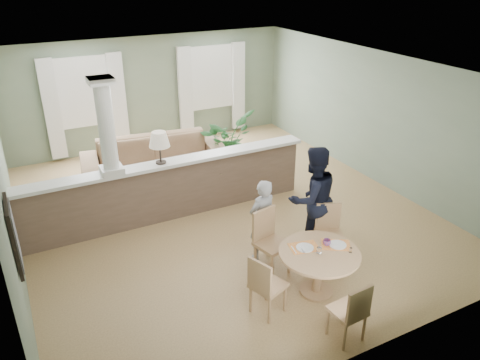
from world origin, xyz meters
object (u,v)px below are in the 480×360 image
child_person (262,220)px  chair_near (352,310)px  sofa (156,160)px  chair_far_man (329,230)px  chair_side (265,284)px  man_person (312,199)px  dining_table (319,260)px  houseplant (227,141)px  chair_far_boy (269,238)px

child_person → chair_near: bearing=80.7°
sofa → chair_far_man: size_ratio=3.33×
chair_side → man_person: size_ratio=0.51×
sofa → child_person: (0.56, -3.58, 0.23)m
chair_near → man_person: (0.81, 2.00, 0.40)m
chair_near → child_person: (-0.06, 2.08, 0.20)m
dining_table → chair_side: chair_side is taller
man_person → chair_near: bearing=68.9°
houseplant → chair_far_man: bearing=-91.5°
dining_table → chair_near: chair_near is taller
chair_side → houseplant: bearing=-39.8°
chair_far_man → chair_side: size_ratio=1.02×
dining_table → child_person: 1.16m
houseplant → man_person: (-0.16, -3.45, 0.21)m
houseplant → dining_table: bearing=-99.6°
houseplant → chair_far_man: 3.86m
chair_near → child_person: size_ratio=0.64×
chair_far_boy → chair_far_man: 1.01m
chair_near → sofa: bearing=-87.1°
houseplant → child_person: (-1.03, -3.37, 0.01)m
chair_far_man → child_person: bearing=175.5°
chair_side → child_person: (0.63, 1.18, 0.18)m
sofa → dining_table: bearing=-72.2°
sofa → man_person: man_person is taller
chair_side → chair_far_boy: bearing=-53.4°
houseplant → child_person: bearing=-107.0°
sofa → dining_table: size_ratio=2.70×
chair_far_man → man_person: man_person is taller
dining_table → chair_far_man: bearing=44.3°
houseplant → chair_far_man: (-0.10, -3.85, -0.16)m
man_person → dining_table: bearing=61.0°
chair_near → houseplant: bearing=-103.4°
chair_far_man → child_person: (-0.93, 0.48, 0.17)m
chair_far_man → chair_near: 1.82m
dining_table → man_person: size_ratio=0.64×
chair_far_man → houseplant: bearing=111.6°
chair_far_man → man_person: 0.55m
dining_table → child_person: bearing=103.7°
child_person → man_person: (0.87, -0.08, 0.20)m
dining_table → chair_near: 0.99m
sofa → chair_far_boy: 3.95m
houseplant → chair_far_boy: size_ratio=1.34×
houseplant → man_person: 3.46m
chair_side → man_person: bearing=-73.7°
houseplant → child_person: 3.52m
dining_table → chair_far_boy: size_ratio=1.13×
dining_table → child_person: child_person is taller
sofa → man_person: bearing=-60.8°
chair_far_boy → chair_side: bearing=-136.5°
sofa → chair_near: (0.62, -5.67, 0.03)m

